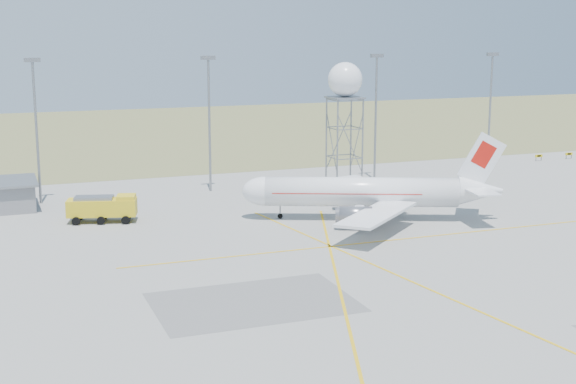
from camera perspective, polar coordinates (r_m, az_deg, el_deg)
name	(u,v)px	position (r m, az deg, el deg)	size (l,w,h in m)	color
ground	(541,330)	(70.05, 17.57, -9.36)	(400.00, 400.00, 0.00)	#A5A59F
grass_strip	(170,132)	(196.86, -8.42, 4.26)	(400.00, 120.00, 0.03)	#606538
mast_a	(36,119)	(117.70, -17.50, 4.99)	(2.20, 0.50, 20.50)	gray
mast_b	(209,112)	(121.69, -5.63, 5.65)	(2.20, 0.50, 20.50)	gray
mast_c	(376,106)	(131.76, 6.27, 6.08)	(2.20, 0.50, 20.50)	gray
mast_d	(490,102)	(143.07, 14.20, 6.22)	(2.20, 0.50, 20.50)	gray
taxi_sign_near	(539,156)	(158.41, 17.41, 2.44)	(1.60, 0.17, 1.20)	black
taxi_sign_far	(569,154)	(162.79, 19.35, 2.55)	(1.60, 0.17, 1.20)	black
airliner_main	(366,193)	(104.39, 5.54, -0.04)	(32.57, 30.45, 11.56)	white
radar_tower	(345,117)	(125.94, 4.05, 5.33)	(5.36, 5.36, 19.40)	gray
fire_truck	(104,209)	(105.47, -12.95, -1.20)	(9.16, 5.29, 3.48)	gold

